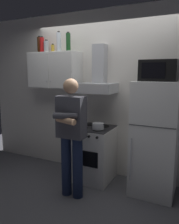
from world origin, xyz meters
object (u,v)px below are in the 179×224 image
(bottle_spice_jar, at_px, (53,48))
(bottle_soda_red, at_px, (42,45))
(range_hood, at_px, (97,80))
(microwave, at_px, (159,71))
(bottle_rum_dark, at_px, (39,45))
(bottle_canister_steel, at_px, (46,47))
(stove_oven, at_px, (94,153))
(cooking_pot, at_px, (98,126))
(upper_cabinet, at_px, (55,70))
(person_standing, at_px, (71,134))
(bottle_wine_green, at_px, (68,42))
(refrigerator, at_px, (155,139))
(bottle_vodka_clear, at_px, (59,42))

(bottle_spice_jar, bearing_deg, bottle_soda_red, -172.49)
(range_hood, bearing_deg, microwave, -6.46)
(range_hood, distance_m, bottle_rum_dark, 1.28)
(bottle_canister_steel, height_order, bottle_rum_dark, bottle_rum_dark)
(stove_oven, distance_m, bottle_soda_red, 2.04)
(microwave, distance_m, cooking_pot, 1.17)
(upper_cabinet, height_order, bottle_rum_dark, bottle_rum_dark)
(person_standing, height_order, bottle_canister_steel, bottle_canister_steel)
(upper_cabinet, xyz_separation_m, bottle_spice_jar, (-0.04, 0.02, 0.36))
(range_hood, height_order, bottle_wine_green, bottle_wine_green)
(bottle_spice_jar, relative_size, bottle_rum_dark, 0.49)
(cooking_pot, relative_size, bottle_canister_steel, 1.32)
(bottle_soda_red, relative_size, bottle_rum_dark, 0.94)
(cooking_pot, bearing_deg, bottle_rum_dark, 167.39)
(upper_cabinet, relative_size, bottle_wine_green, 2.94)
(cooking_pot, xyz_separation_m, bottle_rum_dark, (-1.26, 0.28, 1.27))
(cooking_pot, xyz_separation_m, bottle_wine_green, (-0.64, 0.24, 1.28))
(cooking_pot, relative_size, bottle_rum_dark, 0.96)
(person_standing, distance_m, cooking_pot, 0.52)
(range_hood, xyz_separation_m, bottle_soda_red, (-1.04, -0.01, 0.58))
(microwave, relative_size, bottle_spice_jar, 3.36)
(cooking_pot, relative_size, bottle_spice_jar, 1.94)
(bottle_spice_jar, height_order, bottle_rum_dark, bottle_rum_dark)
(range_hood, distance_m, bottle_wine_green, 0.79)
(microwave, bearing_deg, bottle_spice_jar, 175.98)
(refrigerator, distance_m, bottle_vodka_clear, 2.16)
(refrigerator, bearing_deg, bottle_vodka_clear, 176.10)
(bottle_rum_dark, bearing_deg, range_hood, -1.85)
(upper_cabinet, xyz_separation_m, refrigerator, (1.75, -0.12, -0.95))
(refrigerator, xyz_separation_m, cooking_pot, (-0.82, -0.12, 0.12))
(microwave, bearing_deg, bottle_wine_green, 176.15)
(refrigerator, height_order, bottle_soda_red, bottle_soda_red)
(cooking_pot, distance_m, bottle_rum_dark, 1.81)
(refrigerator, bearing_deg, microwave, 90.90)
(stove_oven, height_order, person_standing, person_standing)
(refrigerator, distance_m, bottle_soda_red, 2.42)
(microwave, xyz_separation_m, cooking_pot, (-0.82, -0.14, -0.82))
(stove_oven, xyz_separation_m, range_hood, (0.00, 0.13, 1.16))
(bottle_wine_green, distance_m, bottle_vodka_clear, 0.18)
(bottle_vodka_clear, xyz_separation_m, bottle_canister_steel, (-0.25, -0.00, -0.06))
(bottle_canister_steel, bearing_deg, stove_oven, -6.75)
(cooking_pot, bearing_deg, refrigerator, 8.32)
(cooking_pot, xyz_separation_m, bottle_spice_jar, (-0.97, 0.26, 1.19))
(range_hood, height_order, bottle_spice_jar, bottle_spice_jar)
(cooking_pot, height_order, bottle_rum_dark, bottle_rum_dark)
(cooking_pot, bearing_deg, bottle_wine_green, 159.78)
(bottle_wine_green, relative_size, bottle_rum_dark, 1.06)
(person_standing, bearing_deg, upper_cabinet, 135.74)
(range_hood, xyz_separation_m, bottle_spice_jar, (-0.84, 0.02, 0.52))
(upper_cabinet, distance_m, bottle_wine_green, 0.53)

